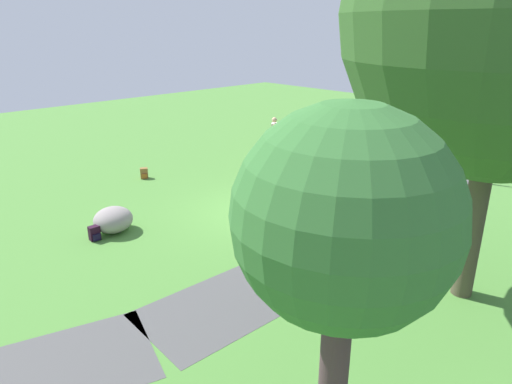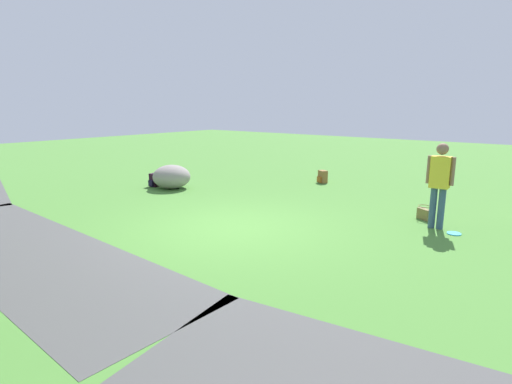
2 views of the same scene
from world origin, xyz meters
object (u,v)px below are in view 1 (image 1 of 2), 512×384
object	(u,v)px
spare_backpack_on_lawn	(144,173)
large_shade_tree	(511,14)
backpack_by_boulder	(95,233)
man_near_boulder	(274,134)
lamp_post	(498,122)
woman_with_handbag	(277,147)
frisbee_on_grass	(287,170)
young_tree_near_path	(345,222)
lawn_boulder	(113,220)
handbag_on_grass	(261,168)

from	to	relation	value
spare_backpack_on_lawn	large_shade_tree	bearing A→B (deg)	93.96
backpack_by_boulder	man_near_boulder	bearing A→B (deg)	-165.03
large_shade_tree	lamp_post	world-z (taller)	large_shade_tree
woman_with_handbag	frisbee_on_grass	distance (m)	1.09
large_shade_tree	spare_backpack_on_lawn	size ratio (longest dim) A/B	21.82
large_shade_tree	woman_with_handbag	world-z (taller)	large_shade_tree
young_tree_near_path	frisbee_on_grass	distance (m)	13.77
lawn_boulder	woman_with_handbag	world-z (taller)	woman_with_handbag
young_tree_near_path	spare_backpack_on_lawn	distance (m)	13.79
young_tree_near_path	frisbee_on_grass	size ratio (longest dim) A/B	18.53
handbag_on_grass	backpack_by_boulder	world-z (taller)	backpack_by_boulder
lamp_post	lawn_boulder	bearing A→B (deg)	-25.64
large_shade_tree	backpack_by_boulder	distance (m)	10.77
woman_with_handbag	frisbee_on_grass	xyz separation A→B (m)	(-0.40, 0.18, -1.00)
lawn_boulder	woman_with_handbag	xyz separation A→B (m)	(-7.35, -0.67, 0.65)
lawn_boulder	backpack_by_boulder	distance (m)	0.68
large_shade_tree	handbag_on_grass	xyz separation A→B (m)	(-3.03, -9.37, -5.56)
lawn_boulder	spare_backpack_on_lawn	world-z (taller)	lawn_boulder
large_shade_tree	frisbee_on_grass	world-z (taller)	large_shade_tree
lamp_post	man_near_boulder	distance (m)	8.73
young_tree_near_path	lawn_boulder	size ratio (longest dim) A/B	3.26
handbag_on_grass	spare_backpack_on_lawn	xyz separation A→B (m)	(3.85, -2.41, 0.05)
frisbee_on_grass	young_tree_near_path	bearing A→B (deg)	44.82
lawn_boulder	frisbee_on_grass	distance (m)	7.77
lawn_boulder	backpack_by_boulder	world-z (taller)	lawn_boulder
spare_backpack_on_lawn	backpack_by_boulder	bearing A→B (deg)	44.86
woman_with_handbag	man_near_boulder	world-z (taller)	woman_with_handbag
backpack_by_boulder	frisbee_on_grass	size ratio (longest dim) A/B	1.52
large_shade_tree	handbag_on_grass	size ratio (longest dim) A/B	23.31
woman_with_handbag	handbag_on_grass	bearing A→B (deg)	-53.95
young_tree_near_path	frisbee_on_grass	world-z (taller)	young_tree_near_path
spare_backpack_on_lawn	young_tree_near_path	bearing A→B (deg)	68.95
young_tree_near_path	handbag_on_grass	xyz separation A→B (m)	(-8.65, -10.06, -3.50)
man_near_boulder	backpack_by_boulder	xyz separation A→B (m)	(9.65, 2.58, -0.80)
woman_with_handbag	handbag_on_grass	xyz separation A→B (m)	(0.38, -0.52, -0.87)
lawn_boulder	man_near_boulder	size ratio (longest dim) A/B	0.87
large_shade_tree	man_near_boulder	world-z (taller)	large_shade_tree
young_tree_near_path	backpack_by_boulder	bearing A→B (deg)	-96.75
handbag_on_grass	spare_backpack_on_lawn	bearing A→B (deg)	-32.05
lawn_boulder	man_near_boulder	world-z (taller)	man_near_boulder
woman_with_handbag	handbag_on_grass	size ratio (longest dim) A/B	4.62
large_shade_tree	backpack_by_boulder	bearing A→B (deg)	-60.30
lamp_post	spare_backpack_on_lawn	bearing A→B (deg)	-46.66
large_shade_tree	woman_with_handbag	xyz separation A→B (m)	(-3.41, -8.86, -4.70)
backpack_by_boulder	spare_backpack_on_lawn	bearing A→B (deg)	-135.14
man_near_boulder	backpack_by_boulder	world-z (taller)	man_near_boulder
handbag_on_grass	large_shade_tree	bearing A→B (deg)	72.06
large_shade_tree	lamp_post	xyz separation A→B (m)	(-7.96, -2.48, -3.42)
lamp_post	woman_with_handbag	xyz separation A→B (m)	(4.55, -6.38, -1.28)
handbag_on_grass	spare_backpack_on_lawn	distance (m)	4.54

